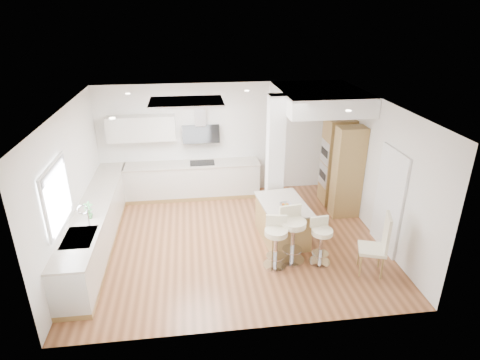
{
  "coord_description": "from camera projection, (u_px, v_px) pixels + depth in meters",
  "views": [
    {
      "loc": [
        -0.75,
        -7.08,
        4.46
      ],
      "look_at": [
        0.21,
        0.4,
        1.18
      ],
      "focal_mm": 30.0,
      "sensor_mm": 36.0,
      "label": 1
    }
  ],
  "objects": [
    {
      "name": "window_left",
      "position": [
        56.0,
        193.0,
        6.46
      ],
      "size": [
        0.06,
        1.28,
        1.07
      ],
      "color": "white",
      "rests_on": "ground"
    },
    {
      "name": "bar_stool_b",
      "position": [
        293.0,
        232.0,
        7.43
      ],
      "size": [
        0.56,
        0.56,
        1.09
      ],
      "rotation": [
        0.0,
        0.0,
        0.15
      ],
      "color": "silver",
      "rests_on": "ground"
    },
    {
      "name": "skylight",
      "position": [
        187.0,
        102.0,
        7.65
      ],
      "size": [
        4.1,
        2.1,
        0.06
      ],
      "color": "white",
      "rests_on": "ground"
    },
    {
      "name": "doorway_right",
      "position": [
        389.0,
        202.0,
        7.71
      ],
      "size": [
        0.05,
        1.0,
        2.1
      ],
      "color": "#4A413A",
      "rests_on": "ground"
    },
    {
      "name": "pillar",
      "position": [
        275.0,
        159.0,
        8.73
      ],
      "size": [
        0.35,
        0.35,
        2.8
      ],
      "color": "white",
      "rests_on": "ground"
    },
    {
      "name": "dining_chair",
      "position": [
        379.0,
        243.0,
        7.06
      ],
      "size": [
        0.58,
        0.58,
        1.18
      ],
      "rotation": [
        0.0,
        0.0,
        -0.33
      ],
      "color": "#F2EAC5",
      "rests_on": "ground"
    },
    {
      "name": "ceiling",
      "position": [
        232.0,
        240.0,
        8.3
      ],
      "size": [
        6.0,
        5.0,
        0.02
      ],
      "primitive_type": "cube",
      "color": "white",
      "rests_on": "ground"
    },
    {
      "name": "bar_stool_c",
      "position": [
        321.0,
        239.0,
        7.4
      ],
      "size": [
        0.46,
        0.46,
        0.91
      ],
      "rotation": [
        0.0,
        0.0,
        0.14
      ],
      "color": "silver",
      "rests_on": "ground"
    },
    {
      "name": "counter_left",
      "position": [
        97.0,
        224.0,
        8.01
      ],
      "size": [
        0.63,
        4.5,
        1.35
      ],
      "color": "#A48146",
      "rests_on": "ground"
    },
    {
      "name": "wall_back",
      "position": [
        221.0,
        139.0,
        10.02
      ],
      "size": [
        6.0,
        0.04,
        2.8
      ],
      "primitive_type": "cube",
      "color": "white",
      "rests_on": "ground"
    },
    {
      "name": "ground",
      "position": [
        232.0,
        240.0,
        8.3
      ],
      "size": [
        6.0,
        6.0,
        0.0
      ],
      "primitive_type": "plane",
      "color": "#9B5F39",
      "rests_on": "ground"
    },
    {
      "name": "bar_stool_a",
      "position": [
        276.0,
        240.0,
        7.29
      ],
      "size": [
        0.52,
        0.52,
        0.99
      ],
      "rotation": [
        0.0,
        0.0,
        -0.2
      ],
      "color": "silver",
      "rests_on": "ground"
    },
    {
      "name": "wall_left",
      "position": [
        71.0,
        187.0,
        7.39
      ],
      "size": [
        0.04,
        5.0,
        2.8
      ],
      "primitive_type": "cube",
      "color": "white",
      "rests_on": "ground"
    },
    {
      "name": "counter_back",
      "position": [
        186.0,
        171.0,
        9.94
      ],
      "size": [
        3.62,
        0.63,
        2.5
      ],
      "color": "#A48146",
      "rests_on": "ground"
    },
    {
      "name": "wall_right",
      "position": [
        379.0,
        171.0,
        8.1
      ],
      "size": [
        0.04,
        5.0,
        2.8
      ],
      "primitive_type": "cube",
      "color": "white",
      "rests_on": "ground"
    },
    {
      "name": "peninsula",
      "position": [
        282.0,
        221.0,
        8.23
      ],
      "size": [
        1.01,
        1.41,
        0.87
      ],
      "rotation": [
        0.0,
        0.0,
        0.09
      ],
      "color": "#A48146",
      "rests_on": "ground"
    },
    {
      "name": "oven_column",
      "position": [
        341.0,
        166.0,
        9.32
      ],
      "size": [
        0.63,
        1.21,
        2.1
      ],
      "color": "#A48146",
      "rests_on": "ground"
    },
    {
      "name": "soffit",
      "position": [
        320.0,
        98.0,
        8.79
      ],
      "size": [
        1.78,
        2.2,
        0.4
      ],
      "color": "white",
      "rests_on": "ground"
    }
  ]
}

